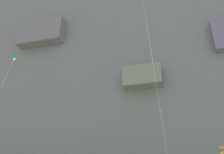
{
  "coord_description": "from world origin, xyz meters",
  "views": [
    {
      "loc": [
        6.22,
        0.05,
        1.57
      ],
      "look_at": [
        -0.31,
        25.25,
        14.96
      ],
      "focal_mm": 39.57,
      "sensor_mm": 36.0,
      "label": 1
    }
  ],
  "objects": [
    {
      "name": "kite_diamond_upper_mid",
      "position": [
        -12.04,
        39.75,
        27.62
      ],
      "size": [
        2.82,
        2.73,
        30.3
      ],
      "color": "teal",
      "rests_on": "ground"
    },
    {
      "name": "kite_box_low_center",
      "position": [
        12.46,
        38.62,
        8.21
      ],
      "size": [
        2.05,
        3.77,
        8.87
      ],
      "color": "orange",
      "rests_on": "ground"
    },
    {
      "name": "cliff_face",
      "position": [
        -0.01,
        68.73,
        41.41
      ],
      "size": [
        180.0,
        31.1,
        82.82
      ],
      "color": "gray",
      "rests_on": "ground"
    },
    {
      "name": "kite_delta_mid_right",
      "position": [
        -16.65,
        28.23,
        20.98
      ],
      "size": [
        2.4,
        5.52,
        21.95
      ],
      "color": "#38B2D1",
      "rests_on": "ground"
    }
  ]
}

